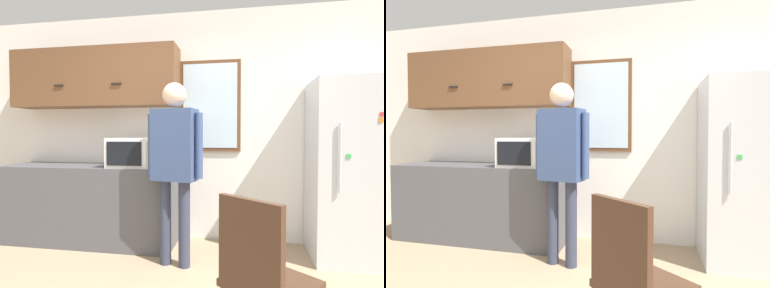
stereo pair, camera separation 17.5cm
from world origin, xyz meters
TOP-DOWN VIEW (x-y plane):
  - back_wall at (0.00, 2.05)m, footprint 6.00×0.06m
  - counter at (-1.19, 1.70)m, footprint 2.02×0.64m
  - upper_cabinets at (-1.19, 1.84)m, footprint 2.02×0.38m
  - microwave at (-0.60, 1.61)m, footprint 0.54×0.39m
  - person at (-0.06, 1.24)m, footprint 0.55×0.29m
  - refrigerator at (1.64, 1.68)m, footprint 0.79×0.69m
  - chair at (0.68, 0.05)m, footprint 0.57×0.57m
  - window at (0.18, 2.01)m, footprint 0.71×0.05m

SIDE VIEW (x-z plane):
  - counter at x=-1.19m, z-range 0.00..0.89m
  - chair at x=0.68m, z-range 0.05..0.98m
  - refrigerator at x=1.64m, z-range 0.00..1.79m
  - microwave at x=-0.60m, z-range 0.89..1.21m
  - person at x=-0.06m, z-range 0.19..1.92m
  - back_wall at x=0.00m, z-range 0.00..2.70m
  - window at x=0.18m, z-range 1.05..2.11m
  - upper_cabinets at x=-1.19m, z-range 1.58..2.26m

